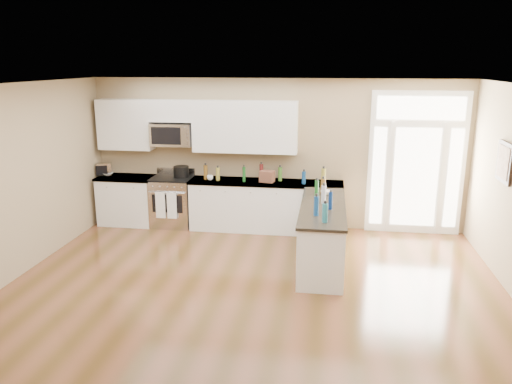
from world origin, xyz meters
TOP-DOWN VIEW (x-y plane):
  - ground at (0.00, 0.00)m, footprint 8.00×8.00m
  - room_shell at (0.00, 0.00)m, footprint 8.00×8.00m
  - back_cabinet_left at (-2.87, 3.69)m, footprint 1.10×0.66m
  - back_cabinet_right at (-0.16, 3.69)m, footprint 2.85×0.66m
  - peninsula_cabinet at (0.93, 2.24)m, footprint 0.69×2.32m
  - upper_cabinet_left at (-2.88, 3.83)m, footprint 1.04×0.33m
  - upper_cabinet_right at (-0.57, 3.83)m, footprint 1.94×0.33m
  - upper_cabinet_short at (-1.95, 3.83)m, footprint 0.82×0.33m
  - microwave at (-1.95, 3.80)m, footprint 0.78×0.41m
  - entry_door at (2.55, 3.95)m, footprint 1.70×0.10m
  - wall_art_near at (3.47, 2.20)m, footprint 0.05×0.58m
  - kitchen_range at (-1.97, 3.69)m, footprint 0.77×0.68m
  - stockpot at (-1.79, 3.77)m, footprint 0.34×0.34m
  - toaster_oven at (-3.35, 3.77)m, footprint 0.33×0.30m
  - cardboard_box at (-0.13, 3.65)m, footprint 0.29×0.24m
  - bowl_left at (-3.27, 3.74)m, footprint 0.20×0.20m
  - bowl_peninsula at (0.96, 2.94)m, footprint 0.21×0.21m
  - cup_counter at (-1.20, 3.64)m, footprint 0.13×0.13m
  - counter_bottles at (0.33, 2.99)m, footprint 2.40×2.45m

SIDE VIEW (x-z plane):
  - ground at x=0.00m, z-range 0.00..0.00m
  - peninsula_cabinet at x=0.93m, z-range -0.04..0.90m
  - back_cabinet_right at x=-0.16m, z-range -0.03..0.91m
  - back_cabinet_left at x=-2.87m, z-range -0.03..0.91m
  - kitchen_range at x=-1.97m, z-range -0.06..1.02m
  - bowl_left at x=-3.27m, z-range 0.94..0.99m
  - bowl_peninsula at x=0.96m, z-range 0.94..1.00m
  - cup_counter at x=-1.20m, z-range 0.94..1.03m
  - cardboard_box at x=-0.13m, z-range 0.94..1.15m
  - toaster_oven at x=-3.35m, z-range 0.94..1.18m
  - stockpot at x=-1.79m, z-range 0.95..1.17m
  - counter_bottles at x=0.33m, z-range 0.92..1.23m
  - entry_door at x=2.55m, z-range 0.00..2.60m
  - wall_art_near at x=3.47m, z-range 1.41..1.99m
  - room_shell at x=0.00m, z-range -2.29..5.71m
  - microwave at x=-1.95m, z-range 1.55..1.97m
  - upper_cabinet_left at x=-2.88m, z-range 1.45..2.40m
  - upper_cabinet_right at x=-0.57m, z-range 1.45..2.40m
  - upper_cabinet_short at x=-1.95m, z-range 2.00..2.40m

